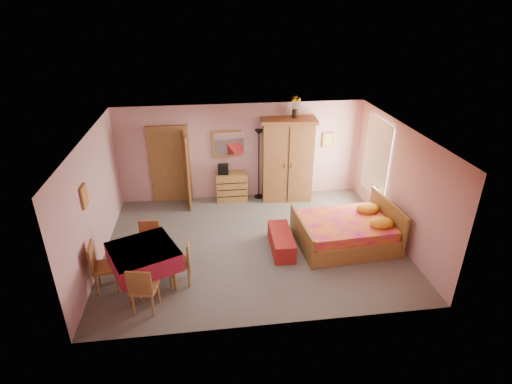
{
  "coord_description": "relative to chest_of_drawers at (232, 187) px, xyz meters",
  "views": [
    {
      "loc": [
        -0.92,
        -7.54,
        4.96
      ],
      "look_at": [
        0.1,
        0.3,
        1.15
      ],
      "focal_mm": 28.0,
      "sensor_mm": 36.0,
      "label": 1
    }
  ],
  "objects": [
    {
      "name": "wall_back",
      "position": [
        0.31,
        0.22,
        0.91
      ],
      "size": [
        6.5,
        0.1,
        2.6
      ],
      "primitive_type": "cube",
      "color": "#C89192",
      "rests_on": "floor"
    },
    {
      "name": "bed",
      "position": [
        2.32,
        -2.52,
        0.09
      ],
      "size": [
        2.18,
        1.77,
        0.97
      ],
      "primitive_type": "cube",
      "rotation": [
        0.0,
        0.0,
        0.06
      ],
      "color": "#BF1264",
      "rests_on": "floor"
    },
    {
      "name": "sunflower_vase",
      "position": [
        1.68,
        0.02,
        2.13
      ],
      "size": [
        0.23,
        0.23,
        0.54
      ],
      "primitive_type": "cube",
      "rotation": [
        0.0,
        0.0,
        -0.08
      ],
      "color": "gold",
      "rests_on": "wardrobe"
    },
    {
      "name": "picture_back",
      "position": [
        2.66,
        0.19,
        1.16
      ],
      "size": [
        0.3,
        0.04,
        0.4
      ],
      "primitive_type": "cube",
      "color": "#D8BF59",
      "rests_on": "wall_back"
    },
    {
      "name": "wall_right",
      "position": [
        3.56,
        -2.28,
        0.91
      ],
      "size": [
        0.1,
        5.0,
        2.6
      ],
      "primitive_type": "cube",
      "color": "#C89192",
      "rests_on": "floor"
    },
    {
      "name": "wall_mirror",
      "position": [
        -0.0,
        0.21,
        1.16
      ],
      "size": [
        0.93,
        0.12,
        0.73
      ],
      "primitive_type": "cube",
      "rotation": [
        0.0,
        0.0,
        0.08
      ],
      "color": "white",
      "rests_on": "wall_back"
    },
    {
      "name": "floor",
      "position": [
        0.31,
        -2.28,
        -0.39
      ],
      "size": [
        6.5,
        6.5,
        0.0
      ],
      "primitive_type": "plane",
      "color": "#69645C",
      "rests_on": "ground"
    },
    {
      "name": "window",
      "position": [
        3.52,
        -1.08,
        1.06
      ],
      "size": [
        0.08,
        1.4,
        1.95
      ],
      "primitive_type": "cube",
      "color": "white",
      "rests_on": "wall_right"
    },
    {
      "name": "floor_lamp",
      "position": [
        0.75,
        0.06,
        0.58
      ],
      "size": [
        0.27,
        0.27,
        1.94
      ],
      "primitive_type": "cube",
      "rotation": [
        0.0,
        0.0,
        0.12
      ],
      "color": "black",
      "rests_on": "floor"
    },
    {
      "name": "chest_of_drawers",
      "position": [
        0.0,
        0.0,
        0.0
      ],
      "size": [
        0.83,
        0.42,
        0.78
      ],
      "primitive_type": "cube",
      "rotation": [
        0.0,
        0.0,
        -0.0
      ],
      "color": "#AC793A",
      "rests_on": "floor"
    },
    {
      "name": "wardrobe",
      "position": [
        1.5,
        -0.07,
        0.73
      ],
      "size": [
        1.49,
        0.86,
        2.25
      ],
      "primitive_type": "cube",
      "rotation": [
        0.0,
        0.0,
        -0.09
      ],
      "color": "#955F32",
      "rests_on": "floor"
    },
    {
      "name": "chair_west",
      "position": [
        -2.6,
        -3.44,
        0.11
      ],
      "size": [
        0.5,
        0.5,
        1.0
      ],
      "primitive_type": "cube",
      "rotation": [
        0.0,
        0.0,
        -1.46
      ],
      "color": "#A47337",
      "rests_on": "floor"
    },
    {
      "name": "dining_table",
      "position": [
        -1.89,
        -3.44,
        0.03
      ],
      "size": [
        1.51,
        1.51,
        0.84
      ],
      "primitive_type": "cube",
      "rotation": [
        0.0,
        0.0,
        0.42
      ],
      "color": "maroon",
      "rests_on": "floor"
    },
    {
      "name": "wall_left",
      "position": [
        -2.94,
        -2.28,
        0.91
      ],
      "size": [
        0.1,
        5.0,
        2.6
      ],
      "primitive_type": "cube",
      "color": "#C89192",
      "rests_on": "floor"
    },
    {
      "name": "doorway",
      "position": [
        -1.59,
        0.19,
        0.63
      ],
      "size": [
        1.06,
        0.12,
        2.15
      ],
      "primitive_type": "cube",
      "color": "#9E6B35",
      "rests_on": "floor"
    },
    {
      "name": "stereo",
      "position": [
        -0.21,
        -0.01,
        0.52
      ],
      "size": [
        0.29,
        0.22,
        0.26
      ],
      "primitive_type": "cube",
      "rotation": [
        0.0,
        0.0,
        -0.06
      ],
      "color": "black",
      "rests_on": "chest_of_drawers"
    },
    {
      "name": "chair_north",
      "position": [
        -1.89,
        -2.74,
        0.07
      ],
      "size": [
        0.44,
        0.44,
        0.92
      ],
      "primitive_type": "cube",
      "rotation": [
        0.0,
        0.0,
        3.09
      ],
      "color": "#A06D36",
      "rests_on": "floor"
    },
    {
      "name": "chair_south",
      "position": [
        -1.82,
        -4.11,
        0.08
      ],
      "size": [
        0.5,
        0.5,
        0.94
      ],
      "primitive_type": "cube",
      "rotation": [
        0.0,
        0.0,
        -0.19
      ],
      "color": "#AC733A",
      "rests_on": "floor"
    },
    {
      "name": "chair_east",
      "position": [
        -1.26,
        -3.43,
        0.07
      ],
      "size": [
        0.43,
        0.43,
        0.92
      ],
      "primitive_type": "cube",
      "rotation": [
        0.0,
        0.0,
        1.55
      ],
      "color": "olive",
      "rests_on": "floor"
    },
    {
      "name": "ceiling",
      "position": [
        0.31,
        -2.28,
        2.21
      ],
      "size": [
        6.5,
        6.5,
        0.0
      ],
      "primitive_type": "plane",
      "rotation": [
        3.14,
        0.0,
        0.0
      ],
      "color": "brown",
      "rests_on": "wall_back"
    },
    {
      "name": "bench",
      "position": [
        0.89,
        -2.57,
        -0.19
      ],
      "size": [
        0.48,
        1.22,
        0.4
      ],
      "primitive_type": "cube",
      "rotation": [
        0.0,
        0.0,
        -0.02
      ],
      "color": "maroon",
      "rests_on": "floor"
    },
    {
      "name": "picture_left",
      "position": [
        -2.91,
        -2.88,
        1.31
      ],
      "size": [
        0.04,
        0.32,
        0.42
      ],
      "primitive_type": "cube",
      "color": "orange",
      "rests_on": "wall_left"
    },
    {
      "name": "wall_front",
      "position": [
        0.31,
        -4.78,
        0.91
      ],
      "size": [
        6.5,
        0.1,
        2.6
      ],
      "primitive_type": "cube",
      "color": "#C89192",
      "rests_on": "floor"
    }
  ]
}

